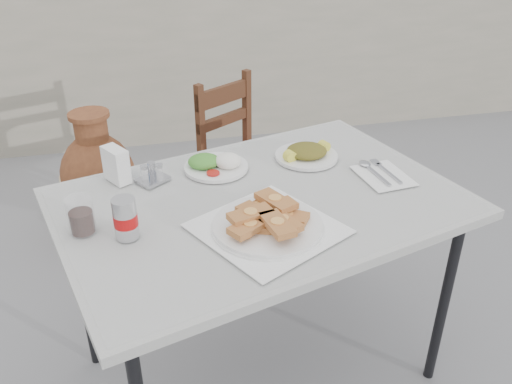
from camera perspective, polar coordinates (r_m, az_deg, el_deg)
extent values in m
plane|color=slate|center=(2.35, 0.26, -18.45)|extent=(80.00, 80.00, 0.00)
cylinder|color=black|center=(2.18, 19.18, -10.96)|extent=(0.04, 0.04, 0.77)
cylinder|color=black|center=(2.23, -17.80, -9.69)|extent=(0.04, 0.04, 0.77)
cylinder|color=black|center=(2.61, 7.70, -2.15)|extent=(0.04, 0.04, 0.77)
cube|color=white|center=(1.86, 0.49, -1.18)|extent=(1.54, 1.24, 0.03)
cube|color=white|center=(1.85, 0.49, -0.68)|extent=(1.48, 1.18, 0.01)
cube|color=white|center=(1.68, 1.22, -3.83)|extent=(0.53, 0.53, 0.00)
cylinder|color=silver|center=(1.68, 1.23, -3.53)|extent=(0.34, 0.34, 0.02)
cylinder|color=silver|center=(1.68, 1.22, -3.68)|extent=(0.35, 0.35, 0.01)
cylinder|color=silver|center=(2.04, -4.21, 2.63)|extent=(0.24, 0.24, 0.01)
ellipsoid|color=white|center=(2.02, -2.96, 3.29)|extent=(0.10, 0.10, 0.05)
ellipsoid|color=#297421|center=(2.03, -5.51, 3.24)|extent=(0.12, 0.11, 0.05)
cylinder|color=#B01712|center=(1.97, -4.54, 2.00)|extent=(0.05, 0.05, 0.01)
cylinder|color=silver|center=(2.13, 5.33, 3.79)|extent=(0.25, 0.25, 0.01)
ellipsoid|color=#1F6D1B|center=(2.12, 5.35, 4.33)|extent=(0.16, 0.15, 0.05)
cylinder|color=yellow|center=(2.07, 3.58, 3.78)|extent=(0.05, 0.05, 0.04)
cylinder|color=yellow|center=(2.16, 7.15, 4.79)|extent=(0.05, 0.05, 0.04)
cylinder|color=silver|center=(1.66, -13.59, -2.70)|extent=(0.07, 0.07, 0.13)
cylinder|color=red|center=(1.66, -13.56, -2.86)|extent=(0.07, 0.07, 0.04)
cylinder|color=#B1B1B8|center=(1.63, -13.84, -0.86)|extent=(0.07, 0.07, 0.00)
cylinder|color=white|center=(1.72, -17.96, -2.34)|extent=(0.08, 0.08, 0.12)
cylinder|color=black|center=(1.74, -17.85, -2.99)|extent=(0.07, 0.07, 0.07)
cube|color=white|center=(1.99, -14.51, 2.79)|extent=(0.10, 0.12, 0.13)
cube|color=blue|center=(2.01, -13.70, 2.81)|extent=(0.04, 0.05, 0.07)
cube|color=#B1B1B8|center=(1.98, -10.81, 1.31)|extent=(0.13, 0.13, 0.01)
cylinder|color=white|center=(1.95, -11.64, 1.92)|extent=(0.03, 0.03, 0.06)
cylinder|color=white|center=(1.95, -10.11, 2.09)|extent=(0.03, 0.03, 0.06)
cylinder|color=#B1B1B8|center=(1.99, -10.94, 2.41)|extent=(0.03, 0.03, 0.05)
cube|color=white|center=(2.04, 13.24, 1.70)|extent=(0.19, 0.23, 0.00)
cube|color=#B1B1B8|center=(2.02, 12.69, 1.76)|extent=(0.03, 0.17, 0.00)
ellipsoid|color=#B1B1B8|center=(2.09, 11.38, 2.97)|extent=(0.04, 0.05, 0.01)
cube|color=#B1B1B8|center=(2.05, 13.83, 1.96)|extent=(0.03, 0.17, 0.00)
cube|color=#B1B1B8|center=(2.12, 12.49, 3.09)|extent=(0.03, 0.05, 0.00)
cube|color=#3B1F10|center=(2.81, -0.91, -3.54)|extent=(0.05, 0.05, 0.42)
cube|color=#3B1F10|center=(3.02, 3.61, -1.03)|extent=(0.05, 0.05, 0.42)
cube|color=#3B1F10|center=(3.02, -5.42, -1.09)|extent=(0.05, 0.05, 0.42)
cube|color=#3B1F10|center=(3.22, -0.91, 1.09)|extent=(0.05, 0.05, 0.42)
cube|color=maroon|center=(2.90, -0.95, 2.91)|extent=(0.54, 0.54, 0.05)
cube|color=#3B1F10|center=(2.82, -5.85, 6.68)|extent=(0.05, 0.05, 0.47)
cube|color=#3B1F10|center=(3.03, -0.98, 8.48)|extent=(0.05, 0.05, 0.47)
cube|color=#3B1F10|center=(2.87, -3.41, 10.21)|extent=(0.33, 0.23, 0.09)
cube|color=#3B1F10|center=(2.92, -3.33, 7.62)|extent=(0.33, 0.23, 0.06)
cylinder|color=brown|center=(3.26, -15.49, -3.20)|extent=(0.31, 0.31, 0.08)
ellipsoid|color=brown|center=(3.11, -16.22, 1.47)|extent=(0.41, 0.41, 0.51)
cylinder|color=beige|center=(3.11, -16.22, 1.47)|extent=(0.41, 0.41, 0.06)
cylinder|color=brown|center=(2.99, -16.97, 6.22)|extent=(0.17, 0.17, 0.16)
cylinder|color=brown|center=(2.96, -17.21, 7.77)|extent=(0.21, 0.21, 0.02)
cube|color=#A19786|center=(4.20, -7.85, 13.50)|extent=(6.00, 0.25, 1.20)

